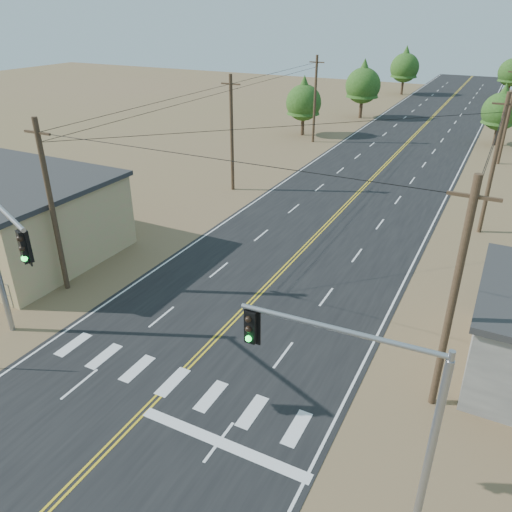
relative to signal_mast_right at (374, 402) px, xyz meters
The scene contains 12 objects.
road 26.70m from the signal_mast_right, 110.72° to the left, with size 15.00×200.00×0.02m, color black.
utility_pole_left_near 20.84m from the signal_mast_right, 161.69° to the left, with size 1.80×0.30×10.00m.
utility_pole_left_mid 33.11m from the signal_mast_right, 126.69° to the left, with size 1.80×0.30×10.00m.
utility_pole_left_far 50.58m from the signal_mast_right, 113.03° to the left, with size 1.80×0.30×10.00m.
utility_pole_right_near 6.66m from the signal_mast_right, 79.48° to the left, with size 1.80×0.30×10.00m.
utility_pole_right_mid 26.58m from the signal_mast_right, 87.38° to the left, with size 1.80×0.30×10.00m.
utility_pole_right_far 46.56m from the signal_mast_right, 88.50° to the left, with size 1.80×0.30×10.00m.
signal_mast_right is the anchor object (origin of this frame).
tree_left_near 54.10m from the signal_mast_right, 114.36° to the left, with size 4.45×4.45×7.42m.
tree_left_mid 66.24m from the signal_mast_right, 106.53° to the left, with size 5.03×5.03×8.39m.
tree_left_far 90.43m from the signal_mast_right, 101.66° to the left, with size 5.18×5.18×8.64m.
tree_right_near 54.95m from the signal_mast_right, 89.76° to the left, with size 4.31×4.31×7.19m.
Camera 1 is at (11.21, -5.73, 15.03)m, focal length 35.00 mm.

